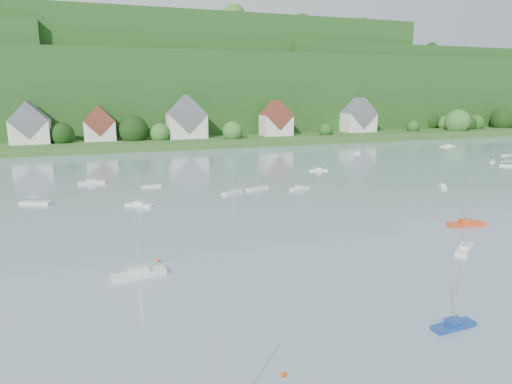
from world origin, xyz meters
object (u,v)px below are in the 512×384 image
near_sailboat_3 (465,248)px  near_sailboat_6 (139,273)px  near_sailboat_1 (454,324)px  near_sailboat_5 (466,223)px

near_sailboat_3 → near_sailboat_6: near_sailboat_6 is taller
near_sailboat_3 → near_sailboat_6: bearing=135.9°
near_sailboat_1 → near_sailboat_5: 37.96m
near_sailboat_5 → near_sailboat_6: near_sailboat_6 is taller
near_sailboat_5 → near_sailboat_6: (-54.99, -3.87, 0.00)m
near_sailboat_6 → near_sailboat_5: bearing=-5.7°
near_sailboat_1 → near_sailboat_5: near_sailboat_5 is taller
near_sailboat_5 → near_sailboat_1: bearing=-126.9°
near_sailboat_1 → near_sailboat_5: size_ratio=0.72×
near_sailboat_1 → near_sailboat_3: 24.08m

